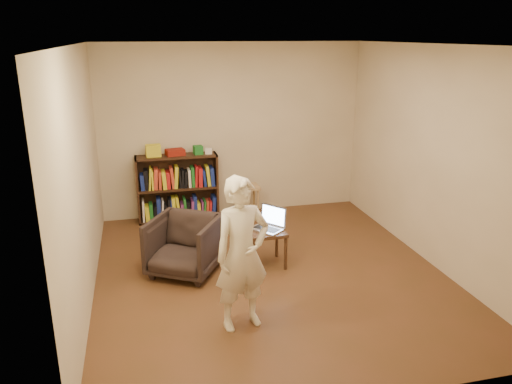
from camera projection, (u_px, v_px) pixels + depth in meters
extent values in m
plane|color=#4E3219|center=(270.00, 273.00, 5.90)|extent=(4.50, 4.50, 0.00)
plane|color=white|center=(272.00, 45.00, 5.11)|extent=(4.50, 4.50, 0.00)
plane|color=beige|center=(232.00, 130.00, 7.59)|extent=(4.00, 0.00, 4.00)
plane|color=beige|center=(81.00, 179.00, 5.06)|extent=(0.00, 4.50, 4.50)
plane|color=beige|center=(433.00, 157.00, 5.95)|extent=(0.00, 4.50, 4.50)
cube|color=black|center=(138.00, 190.00, 7.35)|extent=(0.03, 0.30, 1.00)
cube|color=black|center=(216.00, 185.00, 7.61)|extent=(0.03, 0.30, 1.00)
cube|color=black|center=(177.00, 185.00, 7.61)|extent=(1.20, 0.02, 1.00)
cube|color=black|center=(179.00, 218.00, 7.63)|extent=(1.20, 0.30, 0.03)
cube|color=black|center=(178.00, 188.00, 7.48)|extent=(1.14, 0.30, 0.03)
cube|color=black|center=(176.00, 156.00, 7.33)|extent=(1.20, 0.30, 0.03)
cube|color=yellow|center=(153.00, 151.00, 7.24)|extent=(0.22, 0.16, 0.17)
cube|color=maroon|center=(175.00, 152.00, 7.33)|extent=(0.30, 0.24, 0.09)
cube|color=#1D6E25|center=(198.00, 150.00, 7.38)|extent=(0.14, 0.14, 0.13)
cube|color=white|center=(209.00, 151.00, 7.41)|extent=(0.12, 0.12, 0.08)
cube|color=tan|center=(247.00, 187.00, 7.58)|extent=(0.35, 0.35, 0.04)
cylinder|color=tan|center=(241.00, 206.00, 7.50)|extent=(0.03, 0.03, 0.46)
cylinder|color=tan|center=(258.00, 205.00, 7.56)|extent=(0.03, 0.03, 0.46)
cylinder|color=tan|center=(237.00, 200.00, 7.75)|extent=(0.03, 0.03, 0.46)
cylinder|color=tan|center=(254.00, 199.00, 7.81)|extent=(0.03, 0.03, 0.46)
imported|color=black|center=(184.00, 246.00, 5.82)|extent=(1.01, 1.02, 0.69)
cube|color=black|center=(266.00, 231.00, 6.00)|extent=(0.44, 0.44, 0.04)
cylinder|color=black|center=(254.00, 257.00, 5.85)|extent=(0.04, 0.04, 0.41)
cylinder|color=black|center=(286.00, 254.00, 5.94)|extent=(0.04, 0.04, 0.41)
cylinder|color=black|center=(247.00, 244.00, 6.21)|extent=(0.04, 0.04, 0.41)
cylinder|color=black|center=(277.00, 241.00, 6.29)|extent=(0.04, 0.04, 0.41)
cube|color=#ADADB2|center=(267.00, 229.00, 6.00)|extent=(0.43, 0.44, 0.02)
cube|color=black|center=(267.00, 228.00, 5.99)|extent=(0.30, 0.33, 0.00)
cube|color=#ADADB2|center=(273.00, 215.00, 6.06)|extent=(0.25, 0.30, 0.26)
cube|color=#AAC2EE|center=(273.00, 215.00, 6.06)|extent=(0.22, 0.26, 0.21)
imported|color=beige|center=(242.00, 254.00, 4.64)|extent=(0.61, 0.47, 1.50)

